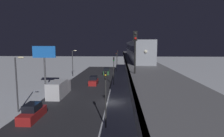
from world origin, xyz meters
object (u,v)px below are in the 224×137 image
Objects in this scene: sedan_red at (94,81)px; traffic_light_near at (106,91)px; rail_signal at (135,45)px; traffic_light_far at (116,59)px; commercial_billboard at (44,56)px; subway_train at (135,49)px; sedan_green at (107,72)px; sedan_red_2 at (32,113)px; traffic_light_distant at (118,56)px; box_truck at (59,88)px; traffic_light_mid at (114,67)px.

traffic_light_near is (-4.70, 23.19, 3.41)m from sedan_red.
rail_signal is at bearing -73.13° from sedan_red.
sedan_red is 0.67× the size of traffic_light_far.
sedan_red is 12.19m from commercial_billboard.
subway_train is 25.20m from rail_signal.
commercial_billboard reaches higher than sedan_green.
commercial_billboard is at bearing -52.56° from traffic_light_near.
commercial_billboard is at bearing -73.38° from sedan_red_2.
sedan_red_2 is 67.08m from traffic_light_distant.
sedan_green is 0.74× the size of traffic_light_distant.
traffic_light_far is at bearing -77.95° from subway_train.
rail_signal is 70.79m from traffic_light_distant.
sedan_red is (7.68, -25.34, -8.39)m from rail_signal.
box_truck is 0.83× the size of commercial_billboard.
traffic_light_mid is (-9.50, -9.81, 2.85)m from box_truck.
sedan_red is 0.90× the size of sedan_green.
sedan_green is 0.74× the size of traffic_light_mid.
rail_signal is 6.19m from traffic_light_near.
subway_train is 6.29m from traffic_light_mid.
subway_train reaches higher than box_truck.
sedan_green is at bearing -99.78° from sedan_red_2.
rail_signal is 48.10m from traffic_light_far.
sedan_green is 0.64× the size of box_truck.
box_truck is 56.29m from traffic_light_distant.
rail_signal is at bearing 92.42° from traffic_light_distant.
traffic_light_near is 23.57m from commercial_billboard.
sedan_red is 0.48× the size of commercial_billboard.
sedan_red is 23.15m from traffic_light_far.
traffic_light_mid is at bearing -114.14° from sedan_red_2.
traffic_light_mid is at bearing -90.00° from traffic_light_near.
sedan_red is 0.67× the size of traffic_light_mid.
commercial_billboard is (4.94, -16.54, 6.03)m from sedan_red_2.
traffic_light_mid reaches higher than sedan_green.
commercial_billboard is (19.07, 4.37, -1.40)m from subway_train.
traffic_light_mid is 0.72× the size of commercial_billboard.
traffic_light_near is (-9.30, 2.05, 3.40)m from sedan_red_2.
sedan_red_2 is 0.65× the size of box_truck.
sedan_red and sedan_green have the same top height.
traffic_light_mid and traffic_light_far have the same top height.
sedan_green is at bearing 83.57° from sedan_red.
sedan_red_2 is 0.75× the size of traffic_light_far.
traffic_light_distant is at bearing 84.33° from sedan_green.
subway_train is 5.76× the size of traffic_light_near.
sedan_red is at bearing -73.13° from rail_signal.
rail_signal is 0.62× the size of traffic_light_mid.
sedan_red is at bearing -154.27° from commercial_billboard.
commercial_billboard is at bearing 12.92° from subway_train.
traffic_light_distant is (2.98, -70.55, -4.98)m from rail_signal.
traffic_light_near is (-2.90, 39.17, 3.40)m from sedan_green.
traffic_light_near is 45.60m from traffic_light_far.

